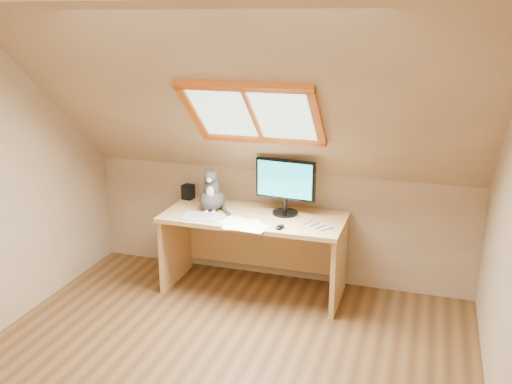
% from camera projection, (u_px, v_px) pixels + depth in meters
% --- Properties ---
extents(ground, '(3.50, 3.50, 0.00)m').
position_uv_depth(ground, '(206.00, 384.00, 3.74)').
color(ground, brown).
rests_on(ground, ground).
extents(room_shell, '(3.52, 3.52, 2.41)m').
position_uv_depth(room_shell, '(193.00, 178.00, 3.23)').
color(room_shell, tan).
rests_on(room_shell, ground).
extents(desk, '(1.54, 0.67, 0.70)m').
position_uv_depth(desk, '(256.00, 236.00, 4.95)').
color(desk, tan).
rests_on(desk, ground).
extents(monitor, '(0.52, 0.22, 0.48)m').
position_uv_depth(monitor, '(285.00, 183.00, 4.76)').
color(monitor, black).
rests_on(monitor, desk).
extents(cat, '(0.26, 0.29, 0.40)m').
position_uv_depth(cat, '(212.00, 194.00, 4.91)').
color(cat, '#403B38').
rests_on(cat, desk).
extents(desk_speaker, '(0.11, 0.11, 0.14)m').
position_uv_depth(desk_speaker, '(188.00, 192.00, 5.23)').
color(desk_speaker, black).
rests_on(desk_speaker, desk).
extents(graphics_tablet, '(0.32, 0.25, 0.01)m').
position_uv_depth(graphics_tablet, '(201.00, 216.00, 4.77)').
color(graphics_tablet, '#B2B2B7').
rests_on(graphics_tablet, desk).
extents(mouse, '(0.08, 0.11, 0.03)m').
position_uv_depth(mouse, '(280.00, 227.00, 4.51)').
color(mouse, black).
rests_on(mouse, desk).
extents(papers, '(0.35, 0.30, 0.01)m').
position_uv_depth(papers, '(240.00, 225.00, 4.59)').
color(papers, white).
rests_on(papers, desk).
extents(cables, '(0.51, 0.26, 0.01)m').
position_uv_depth(cables, '(305.00, 225.00, 4.58)').
color(cables, silver).
rests_on(cables, desk).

